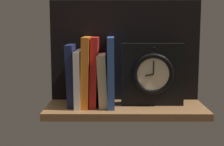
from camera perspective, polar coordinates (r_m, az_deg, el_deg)
ground_plane at (r=118.34cm, az=2.38°, el=-6.30°), size 56.47×22.34×2.50cm
back_panel at (r=125.49cm, az=2.26°, el=3.88°), size 56.47×1.20×37.86cm
book_navy_bierce at (r=118.26cm, az=-7.03°, el=-0.36°), size 3.35×12.14×21.84cm
book_white_catcher at (r=118.11cm, az=-5.76°, el=-0.87°), size 2.21×16.85×19.68cm
book_orange_pandolfini at (r=117.50cm, az=-4.48°, el=0.29°), size 3.29×16.02×24.53cm
book_red_requiem at (r=117.31cm, az=-3.11°, el=0.26°), size 3.25×12.99×24.45cm
book_cream_twain at (r=117.62cm, az=-1.63°, el=-1.20°), size 3.92×13.16×18.46cm
book_blue_modern at (r=117.10cm, az=-0.17°, el=0.27°), size 2.61×16.97×24.42cm
framed_clock at (r=118.33cm, az=7.01°, el=-0.21°), size 22.21×6.13×22.21cm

